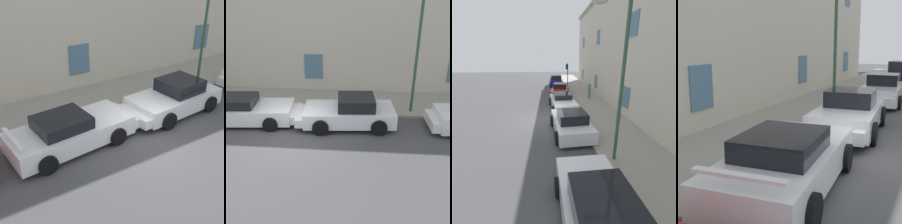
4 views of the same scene
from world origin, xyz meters
TOP-DOWN VIEW (x-y plane):
  - ground_plane at (0.00, 0.00)m, footprint 80.00×80.00m
  - sidewalk at (0.00, 4.21)m, footprint 60.00×3.49m
  - sportscar_yellow_flank at (-2.49, 1.44)m, footprint 5.14×2.42m
  - sportscar_white_middle at (2.26, 1.52)m, footprint 4.71×2.48m
  - street_lamp at (5.52, 2.70)m, footprint 0.44×1.42m

SIDE VIEW (x-z plane):
  - ground_plane at x=0.00m, z-range 0.00..0.00m
  - sidewalk at x=0.00m, z-range 0.00..0.14m
  - sportscar_yellow_flank at x=-2.49m, z-range -0.07..1.26m
  - sportscar_white_middle at x=2.26m, z-range -0.09..1.37m
  - street_lamp at x=5.52m, z-range 1.29..7.69m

